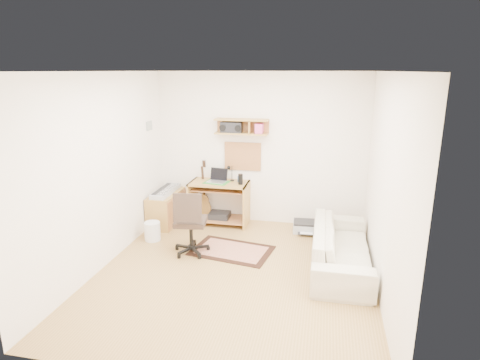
% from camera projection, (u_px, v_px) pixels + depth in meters
% --- Properties ---
extents(floor, '(3.60, 4.00, 0.01)m').
position_uv_depth(floor, '(235.00, 274.00, 5.37)').
color(floor, '#AB8347').
rests_on(floor, ground).
extents(ceiling, '(3.60, 4.00, 0.01)m').
position_uv_depth(ceiling, '(234.00, 71.00, 4.68)').
color(ceiling, white).
rests_on(ceiling, ground).
extents(back_wall, '(3.60, 0.01, 2.60)m').
position_uv_depth(back_wall, '(260.00, 149.00, 6.91)').
color(back_wall, white).
rests_on(back_wall, ground).
extents(left_wall, '(0.01, 4.00, 2.60)m').
position_uv_depth(left_wall, '(103.00, 172.00, 5.39)').
color(left_wall, white).
rests_on(left_wall, ground).
extents(right_wall, '(0.01, 4.00, 2.60)m').
position_uv_depth(right_wall, '(386.00, 188.00, 4.66)').
color(right_wall, white).
rests_on(right_wall, ground).
extents(wall_shelf, '(0.90, 0.25, 0.26)m').
position_uv_depth(wall_shelf, '(242.00, 127.00, 6.75)').
color(wall_shelf, '#B98B41').
rests_on(wall_shelf, back_wall).
extents(cork_board, '(0.64, 0.03, 0.49)m').
position_uv_depth(cork_board, '(243.00, 156.00, 6.98)').
color(cork_board, tan).
rests_on(cork_board, back_wall).
extents(wall_photo, '(0.02, 0.20, 0.15)m').
position_uv_depth(wall_photo, '(149.00, 126.00, 6.69)').
color(wall_photo, '#4C8CBF').
rests_on(wall_photo, left_wall).
extents(desk, '(1.00, 0.55, 0.75)m').
position_uv_depth(desk, '(219.00, 203.00, 7.03)').
color(desk, '#B98B41').
rests_on(desk, floor).
extents(laptop, '(0.35, 0.35, 0.23)m').
position_uv_depth(laptop, '(217.00, 176.00, 6.89)').
color(laptop, silver).
rests_on(laptop, desk).
extents(speaker, '(0.08, 0.08, 0.18)m').
position_uv_depth(speaker, '(240.00, 179.00, 6.78)').
color(speaker, black).
rests_on(speaker, desk).
extents(desk_lamp, '(0.09, 0.09, 0.27)m').
position_uv_depth(desk_lamp, '(232.00, 173.00, 6.98)').
color(desk_lamp, black).
rests_on(desk_lamp, desk).
extents(pencil_cup, '(0.07, 0.07, 0.10)m').
position_uv_depth(pencil_cup, '(239.00, 179.00, 6.94)').
color(pencil_cup, '#325697').
rests_on(pencil_cup, desk).
extents(boombox, '(0.36, 0.16, 0.18)m').
position_uv_depth(boombox, '(231.00, 127.00, 6.78)').
color(boombox, black).
rests_on(boombox, wall_shelf).
extents(rug, '(1.27, 0.95, 0.02)m').
position_uv_depth(rug, '(232.00, 250.00, 6.03)').
color(rug, '#CCAD89').
rests_on(rug, floor).
extents(task_chair, '(0.57, 0.57, 0.98)m').
position_uv_depth(task_chair, '(191.00, 221.00, 5.85)').
color(task_chair, '#31251D').
rests_on(task_chair, floor).
extents(cabinet, '(0.40, 0.90, 0.55)m').
position_uv_depth(cabinet, '(166.00, 208.00, 7.07)').
color(cabinet, '#B98B41').
rests_on(cabinet, floor).
extents(music_keyboard, '(0.26, 0.82, 0.07)m').
position_uv_depth(music_keyboard, '(166.00, 191.00, 6.99)').
color(music_keyboard, '#B2B5BA').
rests_on(music_keyboard, cabinet).
extents(guitar, '(0.29, 0.19, 1.08)m').
position_uv_depth(guitar, '(203.00, 191.00, 7.18)').
color(guitar, olive).
rests_on(guitar, floor).
extents(waste_basket, '(0.28, 0.28, 0.30)m').
position_uv_depth(waste_basket, '(152.00, 231.00, 6.38)').
color(waste_basket, white).
rests_on(waste_basket, floor).
extents(printer, '(0.46, 0.37, 0.17)m').
position_uv_depth(printer, '(306.00, 227.00, 6.74)').
color(printer, '#A5A8AA').
rests_on(printer, floor).
extents(sofa, '(0.57, 1.94, 0.76)m').
position_uv_depth(sofa, '(342.00, 240.00, 5.47)').
color(sofa, beige).
rests_on(sofa, floor).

